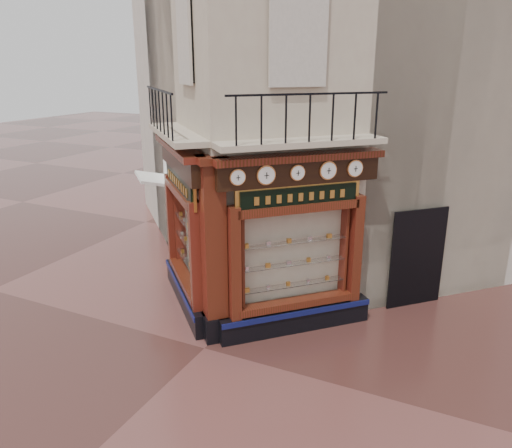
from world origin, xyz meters
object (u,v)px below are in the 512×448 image
Objects in this scene: clock_e at (355,168)px; corner_pilaster at (214,254)px; clock_a at (238,177)px; clock_d at (328,170)px; awning at (159,262)px; signboard_left at (180,182)px; clock_c at (298,173)px; clock_b at (266,175)px; signboard_right at (299,196)px.

corner_pilaster is at bearing 171.74° from clock_e.
clock_a is at bearing -180.00° from clock_e.
awning is at bearing 118.58° from clock_d.
clock_e reaches higher than clock_a.
corner_pilaster is 1.77m from clock_a.
corner_pilaster reaches higher than signboard_left.
clock_d is 0.18× the size of signboard_left.
clock_a reaches higher than signboard_left.
awning is (-5.18, 2.14, -3.62)m from clock_c.
corner_pilaster reaches higher than clock_a.
corner_pilaster is at bearing -173.99° from awning.
clock_a is 0.21× the size of awning.
clock_b reaches higher than clock_c.
signboard_left is at bearing 132.00° from clock_c.
signboard_left is (-1.46, 1.01, 1.15)m from corner_pilaster.
signboard_right is at bearing 8.14° from clock_b.
clock_e is at bearing -146.38° from awning.
clock_e is 7.19m from awning.
awning is (-5.65, 1.67, -3.62)m from clock_d.
corner_pilaster reaches higher than awning.
clock_a is at bearing -180.00° from clock_c.
clock_c is at bearing -14.56° from corner_pilaster.
clock_b is (0.41, 0.41, -0.00)m from clock_a.
clock_e reaches higher than clock_c.
clock_e is at bearing -0.00° from clock_d.
signboard_left is (-2.04, 1.04, -0.52)m from clock_a.
clock_a is 1.45m from signboard_right.
clock_a is 6.38m from awning.
clock_a and clock_c have the same top height.
clock_c is at bearing 0.00° from clock_a.
signboard_left reaches higher than awning.
clock_a is 0.84× the size of clock_d.
awning is (-4.29, 3.03, -3.62)m from clock_a.
clock_a is 0.82× the size of clock_b.
signboard_right is at bearing 169.03° from clock_d.
clock_b is at bearing -171.86° from signboard_right.
corner_pilaster is 1.98m from clock_b.
clock_d is at bearing -151.42° from awning.
corner_pilaster is at bearing 132.88° from clock_a.
clock_e is 0.17× the size of signboard_left.
clock_a is 0.15× the size of signboard_left.
clock_b is 0.26× the size of awning.
clock_c is 0.21× the size of awning.
signboard_left is at bearing 108.13° from clock_a.
clock_e is (0.44, 0.44, 0.00)m from clock_d.
signboard_right is (-0.92, -0.76, -0.52)m from clock_e.
corner_pilaster is 10.31× the size of clock_d.
clock_d is at bearing 0.00° from clock_a.
clock_a reaches higher than signboard_right.
clock_c is 0.54m from signboard_right.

